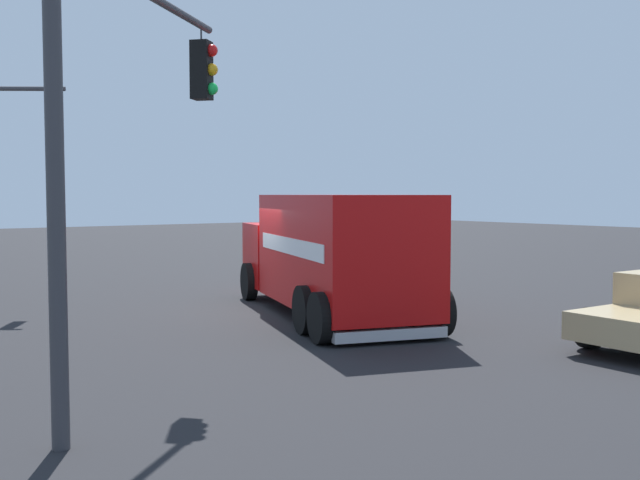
# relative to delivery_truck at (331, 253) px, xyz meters

# --- Properties ---
(ground_plane) EXTENTS (100.00, 100.00, 0.00)m
(ground_plane) POSITION_rel_delivery_truck_xyz_m (1.64, 0.40, -1.48)
(ground_plane) COLOR black
(delivery_truck) EXTENTS (8.17, 4.91, 2.83)m
(delivery_truck) POSITION_rel_delivery_truck_xyz_m (0.00, 0.00, 0.00)
(delivery_truck) COLOR red
(delivery_truck) RESTS_ON ground
(traffic_light_secondary) EXTENTS (3.18, 3.66, 5.85)m
(traffic_light_secondary) POSITION_rel_delivery_truck_xyz_m (-4.48, 6.79, 2.40)
(traffic_light_secondary) COLOR #38383D
(traffic_light_secondary) RESTS_ON ground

